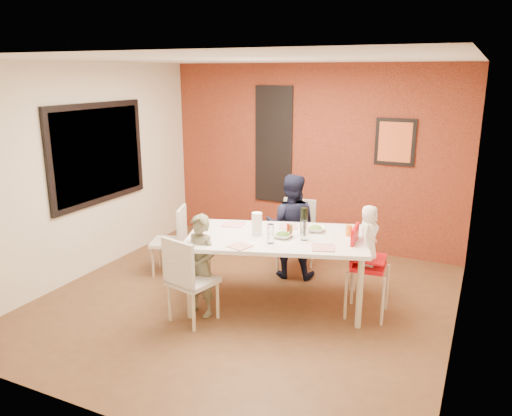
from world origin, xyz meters
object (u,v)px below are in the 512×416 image
at_px(dining_table, 277,242).
at_px(chair_left, 174,237).
at_px(paper_towel_roll, 257,224).
at_px(child_near, 201,265).
at_px(toddler, 369,235).
at_px(high_chair, 364,263).
at_px(chair_far, 297,231).
at_px(child_far, 291,226).
at_px(chair_near, 187,276).
at_px(wine_bottle, 304,221).

bearing_deg(dining_table, chair_left, 170.58).
bearing_deg(paper_towel_roll, child_near, -130.68).
height_order(dining_table, toddler, toddler).
relative_size(dining_table, high_chair, 2.22).
distance_m(chair_left, high_chair, 2.51).
relative_size(dining_table, child_near, 1.96).
distance_m(chair_far, child_far, 0.28).
relative_size(chair_far, child_far, 0.70).
xyz_separation_m(chair_near, wine_bottle, (0.91, 1.00, 0.44)).
bearing_deg(chair_left, high_chair, 67.62).
height_order(child_far, toddler, child_far).
bearing_deg(chair_near, high_chair, -135.09).
relative_size(child_far, paper_towel_roll, 5.24).
bearing_deg(toddler, chair_near, 123.63).
bearing_deg(dining_table, wine_bottle, 35.00).
bearing_deg(toddler, wine_bottle, 92.09).
xyz_separation_m(chair_far, toddler, (1.14, -0.90, 0.38)).
height_order(high_chair, toddler, toddler).
xyz_separation_m(chair_near, high_chair, (1.61, 0.99, 0.07)).
distance_m(child_near, wine_bottle, 1.24).
distance_m(high_chair, paper_towel_roll, 1.24).
bearing_deg(chair_left, paper_towel_roll, 55.81).
distance_m(chair_far, child_near, 1.72).
xyz_separation_m(dining_table, child_far, (-0.15, 0.83, -0.07)).
xyz_separation_m(chair_near, chair_left, (-0.89, 1.08, -0.03)).
bearing_deg(chair_near, wine_bottle, -119.11).
bearing_deg(chair_far, paper_towel_roll, -96.11).
distance_m(child_far, toddler, 1.33).
bearing_deg(child_near, wine_bottle, 51.48).
relative_size(chair_far, paper_towel_roll, 3.68).
distance_m(child_far, paper_towel_roll, 0.94).
relative_size(dining_table, chair_left, 2.45).
bearing_deg(high_chair, toddler, -86.67).
xyz_separation_m(dining_table, chair_far, (-0.16, 1.07, -0.21)).
xyz_separation_m(dining_table, high_chair, (0.95, 0.17, -0.15)).
height_order(child_near, wine_bottle, child_near).
distance_m(chair_far, high_chair, 1.43).
bearing_deg(high_chair, child_far, 54.78).
height_order(dining_table, paper_towel_roll, paper_towel_roll).
distance_m(dining_table, child_far, 0.84).
distance_m(chair_left, paper_towel_roll, 1.46).
xyz_separation_m(chair_near, child_near, (0.02, 0.24, 0.03)).
distance_m(dining_table, high_chair, 0.98).
bearing_deg(dining_table, toddler, 9.93).
bearing_deg(chair_left, child_near, 27.18).
distance_m(child_far, wine_bottle, 0.82).
distance_m(dining_table, chair_left, 1.60).
bearing_deg(chair_far, chair_near, -108.49).
bearing_deg(paper_towel_roll, child_far, 86.46).
height_order(chair_far, child_far, child_far).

